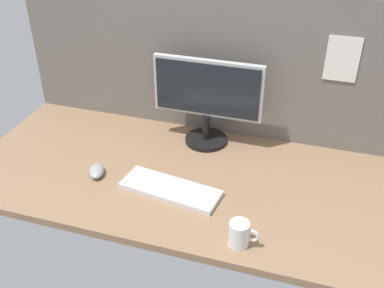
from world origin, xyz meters
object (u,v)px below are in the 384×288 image
(monitor, at_px, (207,98))
(keyboard, at_px, (171,189))
(mouse, at_px, (97,171))
(mug_ceramic_white, at_px, (240,234))

(monitor, bearing_deg, keyboard, -94.51)
(monitor, distance_m, keyboard, 0.43)
(keyboard, distance_m, mouse, 0.31)
(monitor, xyz_separation_m, keyboard, (-0.03, -0.38, -0.20))
(monitor, bearing_deg, mug_ceramic_white, -64.57)
(mouse, bearing_deg, keyboard, -24.96)
(keyboard, relative_size, mug_ceramic_white, 3.79)
(mug_ceramic_white, bearing_deg, monitor, 115.43)
(monitor, bearing_deg, mouse, -132.80)
(mouse, bearing_deg, monitor, 24.77)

